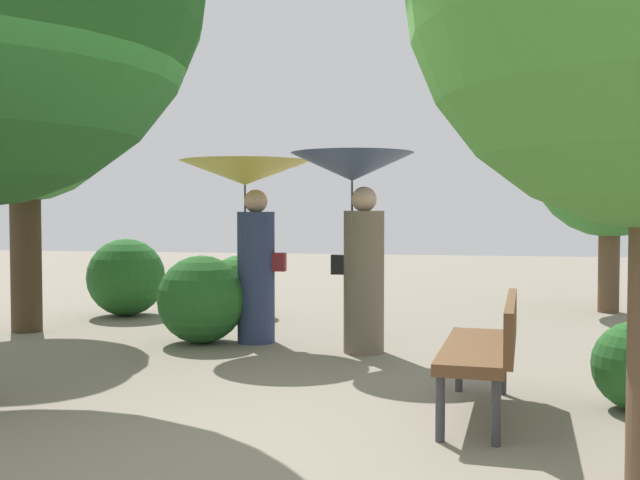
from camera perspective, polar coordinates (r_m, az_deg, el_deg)
ground_plane at (r=4.86m, az=-9.07°, el=-15.04°), size 40.00×40.00×0.00m
person_left at (r=8.15m, az=-5.50°, el=2.67°), size 1.42×1.42×1.99m
person_right at (r=7.53m, az=2.81°, el=2.49°), size 1.25×1.25×2.03m
park_bench at (r=5.37m, az=12.74°, el=-7.78°), size 0.61×1.54×0.83m
tree_near_left at (r=9.61m, az=-21.81°, el=10.68°), size 2.23×2.23×4.27m
tree_mid_right at (r=11.31m, az=21.41°, el=6.71°), size 2.20×2.20×3.62m
bush_path_left at (r=5.89m, az=23.19°, el=-8.87°), size 0.65×0.65×0.65m
bush_path_right at (r=8.20m, az=-9.09°, el=-4.52°), size 0.96×0.96×0.96m
bush_behind_bench at (r=10.15m, az=-6.17°, el=-3.53°), size 0.84×0.84×0.84m
bush_far_side at (r=10.53m, az=-14.65°, el=-2.78°), size 1.06×1.06×1.06m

